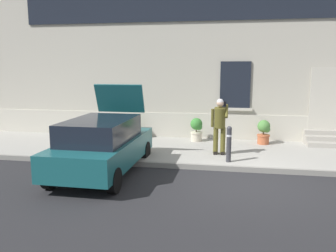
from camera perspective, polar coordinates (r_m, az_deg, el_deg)
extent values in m
plane|color=#232326|center=(8.90, 12.82, -9.15)|extent=(80.00, 80.00, 0.00)
cube|color=#99968E|center=(11.57, 12.21, -4.35)|extent=(24.00, 3.60, 0.15)
cube|color=gray|center=(9.78, 12.59, -6.97)|extent=(24.00, 0.12, 0.15)
cube|color=#B2AD9E|center=(13.76, 12.40, 13.27)|extent=(24.00, 1.40, 7.50)
cube|color=#BCB7A8|center=(13.21, 12.02, -0.50)|extent=(24.00, 0.08, 1.10)
cube|color=brown|center=(13.48, 24.72, 3.87)|extent=(1.00, 0.08, 2.10)
cube|color=#BCB7A8|center=(13.46, 24.76, 4.08)|extent=(1.16, 0.06, 2.24)
cube|color=black|center=(13.01, 11.05, 6.70)|extent=(1.10, 0.06, 1.70)
cube|color=#BCB7A8|center=(13.06, 10.92, 2.75)|extent=(1.30, 0.12, 0.10)
cube|color=#9E998E|center=(12.96, 25.11, -2.86)|extent=(1.44, 0.32, 0.16)
cube|color=#9E998E|center=(13.24, 24.79, -2.22)|extent=(1.44, 0.32, 0.32)
cube|color=#9E998E|center=(13.53, 24.47, -1.62)|extent=(1.44, 0.32, 0.48)
cube|color=#165156|center=(9.46, -10.65, -4.04)|extent=(1.81, 4.02, 0.64)
cube|color=black|center=(9.20, -11.11, -0.62)|extent=(1.57, 2.42, 0.56)
cube|color=black|center=(11.36, -6.91, -2.78)|extent=(1.66, 0.12, 0.20)
cube|color=yellow|center=(11.32, -6.93, -1.89)|extent=(0.52, 0.03, 0.12)
cube|color=#B21414|center=(11.52, -10.54, -0.47)|extent=(0.16, 0.04, 0.18)
cube|color=#B21414|center=(11.06, -3.24, -0.73)|extent=(0.16, 0.04, 0.18)
cube|color=#165156|center=(10.60, -8.01, 4.53)|extent=(1.49, 0.38, 0.87)
cylinder|color=black|center=(8.67, -18.95, -7.88)|extent=(0.21, 0.60, 0.60)
cylinder|color=black|center=(8.02, -8.92, -8.88)|extent=(0.21, 0.60, 0.60)
cylinder|color=black|center=(11.09, -11.79, -3.75)|extent=(0.21, 0.60, 0.60)
cylinder|color=black|center=(10.59, -3.80, -4.20)|extent=(0.21, 0.60, 0.60)
cylinder|color=#333338|center=(10.02, 10.02, -3.22)|extent=(0.14, 0.14, 0.95)
sphere|color=#333338|center=(9.92, 10.10, -0.43)|extent=(0.15, 0.15, 0.15)
cylinder|color=silver|center=(9.96, 10.07, -1.57)|extent=(0.15, 0.15, 0.06)
cylinder|color=#514C1E|center=(10.82, 7.88, -2.34)|extent=(0.15, 0.15, 0.82)
cube|color=black|center=(10.97, 7.85, -4.32)|extent=(0.12, 0.28, 0.10)
cylinder|color=#514C1E|center=(10.82, 9.05, -2.38)|extent=(0.15, 0.15, 0.82)
cube|color=black|center=(10.96, 9.00, -4.36)|extent=(0.12, 0.28, 0.10)
cylinder|color=#514C1E|center=(10.66, 8.55, 1.38)|extent=(0.34, 0.41, 0.65)
sphere|color=tan|center=(10.55, 8.61, 3.75)|extent=(0.22, 0.22, 0.22)
sphere|color=silver|center=(10.55, 8.61, 3.91)|extent=(0.21, 0.21, 0.21)
cylinder|color=#514C1E|center=(10.64, 7.36, 1.33)|extent=(0.09, 0.15, 0.57)
cylinder|color=#514C1E|center=(10.60, 9.66, 2.44)|extent=(0.09, 0.43, 0.40)
cube|color=black|center=(10.53, 9.42, 3.60)|extent=(0.07, 0.02, 0.15)
cylinder|color=#2D2D30|center=(13.29, -5.56, -1.28)|extent=(0.40, 0.40, 0.34)
cylinder|color=#2D2D30|center=(13.26, -5.57, -0.69)|extent=(0.44, 0.44, 0.05)
cylinder|color=#47331E|center=(13.23, -5.58, -0.05)|extent=(0.04, 0.04, 0.24)
sphere|color=#286B2D|center=(13.21, -5.60, 0.72)|extent=(0.44, 0.44, 0.44)
sphere|color=#286B2D|center=(13.15, -5.23, 0.24)|extent=(0.24, 0.24, 0.24)
cylinder|color=beige|center=(12.74, 4.68, -1.74)|extent=(0.40, 0.40, 0.34)
cylinder|color=beige|center=(12.71, 4.69, -1.13)|extent=(0.44, 0.44, 0.05)
cylinder|color=#47331E|center=(12.69, 4.70, -0.46)|extent=(0.04, 0.04, 0.24)
sphere|color=#387F33|center=(12.66, 4.71, 0.34)|extent=(0.44, 0.44, 0.44)
sphere|color=#387F33|center=(12.62, 5.14, -0.16)|extent=(0.24, 0.24, 0.24)
cylinder|color=#B25B38|center=(12.68, 15.45, -2.12)|extent=(0.40, 0.40, 0.34)
cylinder|color=#B25B38|center=(12.65, 15.48, -1.50)|extent=(0.44, 0.44, 0.05)
cylinder|color=#47331E|center=(12.63, 15.51, -0.83)|extent=(0.04, 0.04, 0.24)
sphere|color=#4C843D|center=(12.60, 15.55, -0.03)|extent=(0.44, 0.44, 0.44)
sphere|color=#4C843D|center=(12.57, 16.00, -0.53)|extent=(0.24, 0.24, 0.24)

